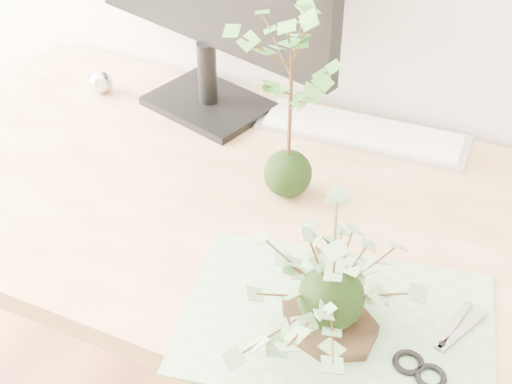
% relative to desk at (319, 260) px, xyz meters
% --- Properties ---
extents(desk, '(1.60, 0.70, 0.74)m').
position_rel_desk_xyz_m(desk, '(0.00, 0.00, 0.00)').
color(desk, '#DDB67A').
rests_on(desk, ground_plane).
extents(cutting_mat, '(0.48, 0.37, 0.00)m').
position_rel_desk_xyz_m(cutting_mat, '(0.10, -0.20, 0.09)').
color(cutting_mat, '#6E9B69').
rests_on(cutting_mat, desk).
extents(stone_dish, '(0.19, 0.19, 0.01)m').
position_rel_desk_xyz_m(stone_dish, '(0.09, -0.21, 0.10)').
color(stone_dish, black).
rests_on(stone_dish, cutting_mat).
extents(ivy_kokedama, '(0.26, 0.26, 0.18)m').
position_rel_desk_xyz_m(ivy_kokedama, '(0.09, -0.21, 0.19)').
color(ivy_kokedama, black).
rests_on(ivy_kokedama, stone_dish).
extents(maple_kokedama, '(0.23, 0.23, 0.35)m').
position_rel_desk_xyz_m(maple_kokedama, '(-0.08, 0.05, 0.33)').
color(maple_kokedama, black).
rests_on(maple_kokedama, desk).
extents(keyboard, '(0.41, 0.14, 0.02)m').
position_rel_desk_xyz_m(keyboard, '(-0.02, 0.27, 0.10)').
color(keyboard, '#BCBCBC').
rests_on(keyboard, desk).
extents(foil_ball, '(0.05, 0.05, 0.05)m').
position_rel_desk_xyz_m(foil_ball, '(-0.57, 0.20, 0.11)').
color(foil_ball, silver).
rests_on(foil_ball, desk).
extents(scissors, '(0.09, 0.18, 0.01)m').
position_rel_desk_xyz_m(scissors, '(0.24, -0.21, 0.10)').
color(scissors, gray).
rests_on(scissors, cutting_mat).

